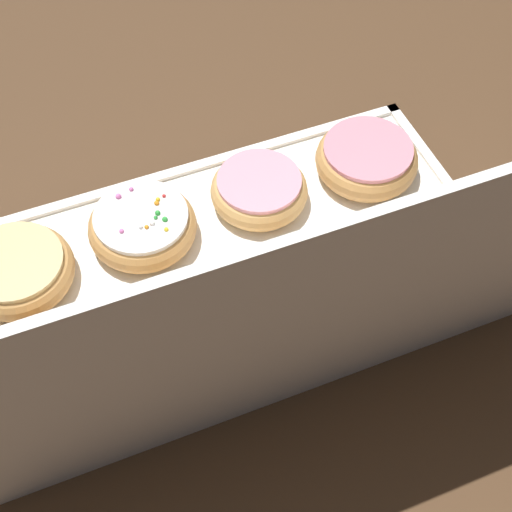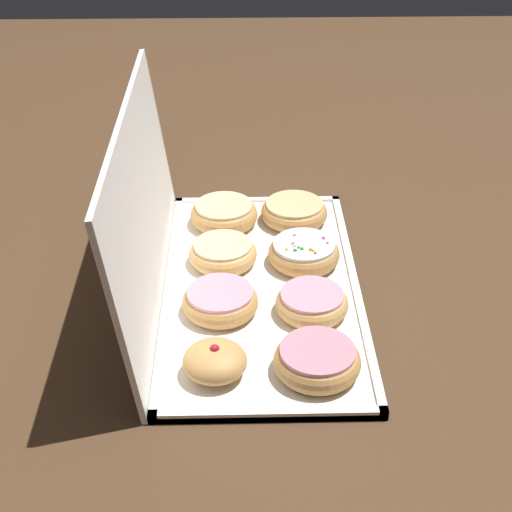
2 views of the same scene
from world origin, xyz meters
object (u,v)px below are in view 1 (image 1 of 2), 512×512
at_px(jelly_filled_donut_4, 427,246).
at_px(glazed_ring_donut_6, 178,325).
at_px(sprinkle_donut_2, 142,226).
at_px(donut_box, 225,270).
at_px(pink_frosted_donut_1, 259,190).
at_px(glazed_ring_donut_3, 17,270).
at_px(pink_frosted_donut_0, 367,159).
at_px(pink_frosted_donut_5, 303,285).
at_px(glazed_ring_donut_7, 50,367).

distance_m(jelly_filled_donut_4, glazed_ring_donut_6, 0.27).
bearing_deg(sprinkle_donut_2, donut_box, 133.49).
bearing_deg(donut_box, pink_frosted_donut_1, -133.71).
relative_size(donut_box, sprinkle_donut_2, 4.86).
bearing_deg(glazed_ring_donut_6, sprinkle_donut_2, -91.73).
bearing_deg(glazed_ring_donut_3, pink_frosted_donut_0, -179.34).
height_order(pink_frosted_donut_0, glazed_ring_donut_3, pink_frosted_donut_0).
bearing_deg(glazed_ring_donut_6, jelly_filled_donut_4, 178.50).
relative_size(pink_frosted_donut_1, sprinkle_donut_2, 0.93).
distance_m(pink_frosted_donut_0, pink_frosted_donut_5, 0.19).
bearing_deg(pink_frosted_donut_1, donut_box, 46.29).
xyz_separation_m(donut_box, sprinkle_donut_2, (0.07, -0.07, 0.02)).
bearing_deg(glazed_ring_donut_7, pink_frosted_donut_5, 179.38).
bearing_deg(donut_box, glazed_ring_donut_3, -17.32).
bearing_deg(donut_box, pink_frosted_donut_0, -161.25).
height_order(donut_box, glazed_ring_donut_3, glazed_ring_donut_3).
bearing_deg(pink_frosted_donut_5, pink_frosted_donut_1, -93.06).
relative_size(sprinkle_donut_2, glazed_ring_donut_6, 1.05).
bearing_deg(sprinkle_donut_2, glazed_ring_donut_6, 88.27).
relative_size(pink_frosted_donut_1, pink_frosted_donut_5, 0.96).
relative_size(sprinkle_donut_2, glazed_ring_donut_3, 0.99).
relative_size(pink_frosted_donut_0, glazed_ring_donut_7, 0.99).
bearing_deg(glazed_ring_donut_6, donut_box, -138.93).
height_order(glazed_ring_donut_6, glazed_ring_donut_7, glazed_ring_donut_7).
distance_m(pink_frosted_donut_5, glazed_ring_donut_6, 0.13).
height_order(pink_frosted_donut_1, glazed_ring_donut_3, same).
distance_m(glazed_ring_donut_3, pink_frosted_donut_5, 0.29).
distance_m(pink_frosted_donut_0, glazed_ring_donut_3, 0.40).
height_order(pink_frosted_donut_1, sprinkle_donut_2, sprinkle_donut_2).
distance_m(donut_box, pink_frosted_donut_5, 0.09).
relative_size(glazed_ring_donut_3, jelly_filled_donut_4, 1.36).
relative_size(pink_frosted_donut_0, glazed_ring_donut_6, 1.06).
bearing_deg(pink_frosted_donut_0, pink_frosted_donut_5, 43.56).
distance_m(sprinkle_donut_2, glazed_ring_donut_6, 0.13).
bearing_deg(glazed_ring_donut_7, pink_frosted_donut_1, -153.38).
bearing_deg(pink_frosted_donut_1, glazed_ring_donut_7, 26.62).
bearing_deg(jelly_filled_donut_4, sprinkle_donut_2, -27.47).
height_order(glazed_ring_donut_3, jelly_filled_donut_4, jelly_filled_donut_4).
height_order(pink_frosted_donut_0, pink_frosted_donut_1, pink_frosted_donut_0).
relative_size(pink_frosted_donut_0, jelly_filled_donut_4, 1.36).
relative_size(glazed_ring_donut_3, pink_frosted_donut_5, 1.04).
relative_size(donut_box, pink_frosted_donut_1, 5.23).
height_order(sprinkle_donut_2, jelly_filled_donut_4, jelly_filled_donut_4).
distance_m(sprinkle_donut_2, glazed_ring_donut_7, 0.18).
relative_size(glazed_ring_donut_3, glazed_ring_donut_7, 0.99).
bearing_deg(pink_frosted_donut_1, glazed_ring_donut_3, 1.83).
distance_m(pink_frosted_donut_1, glazed_ring_donut_7, 0.29).
xyz_separation_m(pink_frosted_donut_1, sprinkle_donut_2, (0.13, 0.00, 0.00)).
distance_m(pink_frosted_donut_0, glazed_ring_donut_7, 0.41).
bearing_deg(pink_frosted_donut_1, jelly_filled_donut_4, 133.14).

